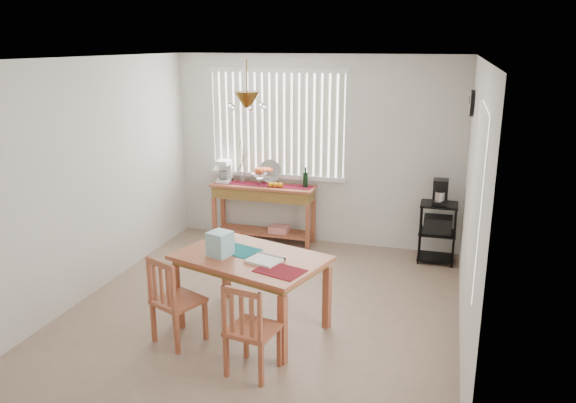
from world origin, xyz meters
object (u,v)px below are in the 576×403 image
(sideboard, at_px, (264,199))
(wire_cart, at_px, (438,227))
(chair_right, at_px, (251,330))
(dining_table, at_px, (250,264))
(cart_items, at_px, (440,192))
(chair_left, at_px, (175,301))

(sideboard, relative_size, wire_cart, 1.88)
(wire_cart, distance_m, chair_right, 3.40)
(sideboard, bearing_deg, dining_table, -74.42)
(sideboard, xyz_separation_m, cart_items, (2.38, -0.11, 0.31))
(dining_table, xyz_separation_m, chair_right, (0.28, -0.79, -0.25))
(sideboard, distance_m, cart_items, 2.40)
(chair_left, height_order, chair_right, chair_left)
(sideboard, relative_size, chair_left, 1.69)
(dining_table, bearing_deg, chair_left, -139.67)
(sideboard, bearing_deg, cart_items, -2.70)
(cart_items, xyz_separation_m, dining_table, (-1.71, -2.30, -0.26))
(wire_cart, xyz_separation_m, chair_right, (-1.42, -3.09, -0.05))
(sideboard, height_order, chair_right, chair_right)
(wire_cart, xyz_separation_m, dining_table, (-1.71, -2.30, 0.19))
(chair_left, bearing_deg, chair_right, -19.54)
(sideboard, xyz_separation_m, wire_cart, (2.38, -0.12, -0.15))
(cart_items, bearing_deg, chair_left, -129.25)
(wire_cart, xyz_separation_m, chair_left, (-2.28, -2.78, -0.05))
(sideboard, bearing_deg, wire_cart, -2.90)
(cart_items, relative_size, dining_table, 0.20)
(cart_items, height_order, chair_left, cart_items)
(dining_table, distance_m, chair_right, 0.88)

